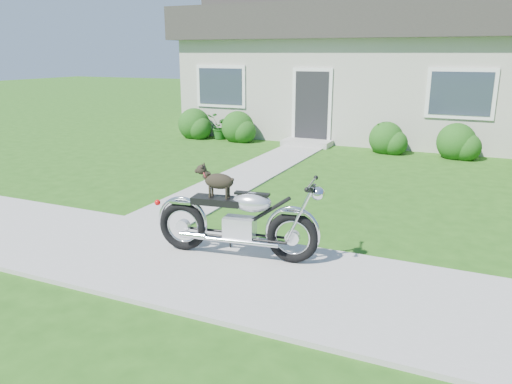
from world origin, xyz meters
TOP-DOWN VIEW (x-y plane):
  - ground at (0.00, 0.00)m, footprint 80.00×80.00m
  - sidewalk at (0.00, 0.00)m, footprint 24.00×2.20m
  - walkway at (-1.50, 5.00)m, footprint 1.20×8.00m
  - house at (-0.00, 11.99)m, footprint 12.60×7.03m
  - shrub_row at (-0.37, 8.50)m, footprint 10.64×1.01m
  - potted_plant_left at (-4.35, 8.55)m, footprint 0.86×0.90m
  - potted_plant_right at (0.61, 8.55)m, footprint 0.64×0.64m
  - motorcycle_with_dog at (0.37, 0.37)m, footprint 2.22×0.66m

SIDE VIEW (x-z plane):
  - ground at x=0.00m, z-range 0.00..0.00m
  - walkway at x=-1.50m, z-range 0.00..0.03m
  - sidewalk at x=0.00m, z-range 0.00..0.04m
  - potted_plant_left at x=-4.35m, z-range 0.00..0.77m
  - shrub_row at x=-0.37m, z-range -0.09..0.92m
  - potted_plant_right at x=0.61m, z-range 0.00..0.84m
  - motorcycle_with_dog at x=0.37m, z-range -0.04..1.16m
  - house at x=0.00m, z-range -0.09..4.41m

